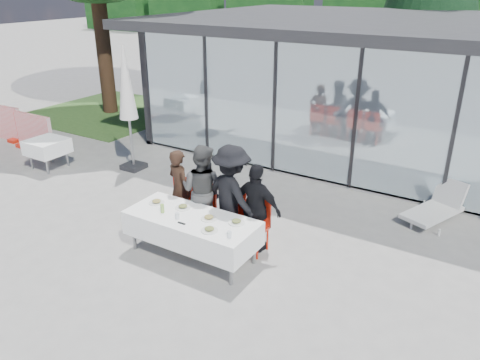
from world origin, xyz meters
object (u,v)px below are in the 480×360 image
at_px(dining_table, 192,228).
at_px(plate_a, 157,202).
at_px(diner_chair_c, 232,215).
at_px(plate_extra, 209,229).
at_px(diner_b, 202,190).
at_px(plate_c, 209,218).
at_px(diner_chair_d, 256,222).
at_px(folded_eyeglasses, 182,223).
at_px(plate_b, 183,207).
at_px(diner_chair_a, 180,200).
at_px(diner_chair_b, 203,207).
at_px(lounger, 437,206).
at_px(juice_bottle, 162,208).
at_px(market_umbrella, 127,91).
at_px(spare_table_left, 47,147).
at_px(diner_d, 256,208).
at_px(plate_d, 236,222).
at_px(diner_a, 180,189).
at_px(diner_c, 232,196).

distance_m(dining_table, plate_a, 0.87).
bearing_deg(diner_chair_c, plate_extra, -77.70).
height_order(diner_b, plate_c, diner_b).
xyz_separation_m(diner_chair_d, folded_eyeglasses, (-0.80, -1.02, 0.22)).
distance_m(diner_chair_c, plate_b, 0.88).
height_order(diner_chair_a, plate_b, diner_chair_a).
height_order(diner_b, diner_chair_d, diner_b).
bearing_deg(diner_chair_b, lounger, 38.60).
bearing_deg(diner_chair_b, juice_bottle, -102.41).
relative_size(dining_table, juice_bottle, 15.02).
relative_size(dining_table, diner_chair_b, 2.32).
relative_size(diner_chair_a, plate_b, 3.62).
xyz_separation_m(diner_chair_b, market_umbrella, (-3.37, 1.70, 1.42)).
distance_m(plate_extra, spare_table_left, 6.25).
distance_m(juice_bottle, spare_table_left, 5.23).
distance_m(dining_table, plate_extra, 0.62).
relative_size(diner_d, market_umbrella, 0.53).
bearing_deg(plate_d, diner_chair_c, 128.88).
bearing_deg(market_umbrella, folded_eyeglasses, -36.45).
bearing_deg(diner_a, lounger, -128.31).
bearing_deg(market_umbrella, juice_bottle, -39.12).
height_order(plate_extra, folded_eyeglasses, plate_extra).
bearing_deg(diner_chair_b, diner_a, 179.70).
xyz_separation_m(diner_chair_a, diner_d, (1.65, 0.00, 0.25)).
bearing_deg(juice_bottle, spare_table_left, 163.05).
relative_size(diner_a, juice_bottle, 10.21).
distance_m(diner_chair_b, diner_chair_d, 1.12).
bearing_deg(diner_c, dining_table, 85.71).
xyz_separation_m(diner_chair_c, market_umbrella, (-3.99, 1.70, 1.42)).
relative_size(juice_bottle, spare_table_left, 0.17).
xyz_separation_m(dining_table, spare_table_left, (-5.50, 1.39, 0.02)).
height_order(diner_b, plate_d, diner_b).
bearing_deg(plate_d, spare_table_left, 169.23).
relative_size(diner_a, lounger, 1.05).
height_order(diner_d, plate_b, diner_d).
relative_size(diner_chair_d, lounger, 0.67).
distance_m(diner_chair_a, diner_b, 0.62).
height_order(plate_b, plate_d, same).
distance_m(diner_chair_b, plate_d, 1.22).
bearing_deg(diner_chair_c, diner_chair_a, 180.00).
relative_size(diner_b, lounger, 1.18).
bearing_deg(lounger, juice_bottle, -135.29).
relative_size(diner_chair_a, diner_chair_c, 1.00).
height_order(dining_table, plate_d, plate_d).
xyz_separation_m(diner_chair_b, plate_c, (0.61, -0.66, 0.24)).
relative_size(diner_b, folded_eyeglasses, 12.30).
relative_size(plate_extra, juice_bottle, 1.79).
height_order(diner_chair_d, juice_bottle, diner_chair_d).
relative_size(dining_table, plate_c, 8.39).
height_order(diner_c, plate_c, diner_c).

